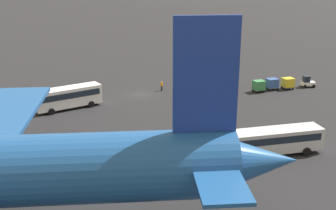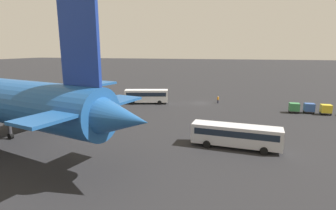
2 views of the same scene
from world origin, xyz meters
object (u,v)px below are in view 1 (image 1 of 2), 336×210
at_px(shuttle_bus_far, 274,139).
at_px(cargo_cart_green, 259,85).
at_px(baggage_tug, 307,82).
at_px(cargo_cart_blue, 272,83).
at_px(cargo_cart_yellow, 288,83).
at_px(worker_person, 162,86).
at_px(shuttle_bus_near, 68,96).

distance_m(shuttle_bus_far, cargo_cart_green, 26.17).
relative_size(baggage_tug, cargo_cart_blue, 1.28).
relative_size(cargo_cart_yellow, cargo_cart_blue, 1.00).
bearing_deg(worker_person, cargo_cart_yellow, 163.72).
bearing_deg(cargo_cart_green, shuttle_bus_far, 63.44).
distance_m(worker_person, cargo_cart_blue, 19.85).
relative_size(shuttle_bus_far, cargo_cart_blue, 5.75).
bearing_deg(shuttle_bus_near, worker_person, -178.47).
height_order(worker_person, cargo_cart_yellow, cargo_cart_yellow).
bearing_deg(cargo_cart_green, baggage_tug, 179.76).
bearing_deg(cargo_cart_yellow, worker_person, -16.28).
height_order(shuttle_bus_near, shuttle_bus_far, shuttle_bus_near).
bearing_deg(worker_person, shuttle_bus_far, 98.29).
relative_size(baggage_tug, cargo_cart_green, 1.28).
bearing_deg(shuttle_bus_far, cargo_cart_green, -111.66).
bearing_deg(shuttle_bus_near, cargo_cart_yellow, 163.15).
relative_size(worker_person, cargo_cart_green, 0.84).
bearing_deg(shuttle_bus_far, worker_person, -76.81).
relative_size(cargo_cart_blue, cargo_cart_green, 1.00).
bearing_deg(shuttle_bus_near, shuttle_bus_far, 115.87).
bearing_deg(cargo_cart_yellow, baggage_tug, -179.18).
xyz_separation_m(shuttle_bus_near, cargo_cart_yellow, (-38.77, 1.54, -0.83)).
xyz_separation_m(shuttle_bus_far, cargo_cart_yellow, (-17.60, -23.30, -0.67)).
bearing_deg(worker_person, cargo_cart_blue, 162.92).
bearing_deg(cargo_cart_green, worker_person, -21.46).
height_order(shuttle_bus_near, cargo_cart_blue, shuttle_bus_near).
distance_m(cargo_cart_yellow, cargo_cart_green, 5.90).
height_order(baggage_tug, cargo_cart_blue, baggage_tug).
bearing_deg(baggage_tug, worker_person, 0.50).
relative_size(cargo_cart_yellow, cargo_cart_green, 1.00).
height_order(cargo_cart_blue, cargo_cart_green, same).
relative_size(shuttle_bus_far, cargo_cart_yellow, 5.75).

